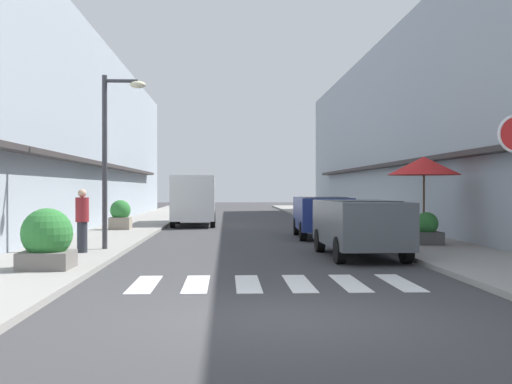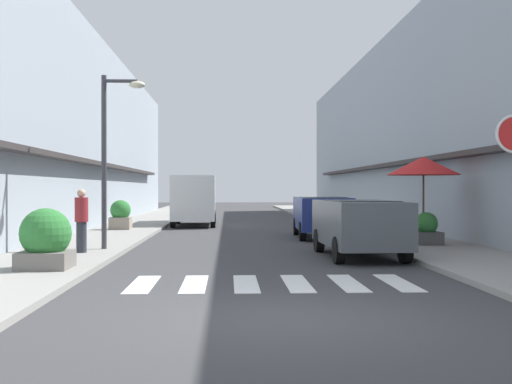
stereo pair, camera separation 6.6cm
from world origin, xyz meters
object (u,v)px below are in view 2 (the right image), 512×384
(planter_far, at_px, (121,215))
(cafe_umbrella, at_px, (423,166))
(pedestrian_walking_near, at_px, (81,219))
(street_lamp, at_px, (112,141))
(parked_car_near, at_px, (359,222))
(planter_corner, at_px, (46,240))
(planter_midblock, at_px, (426,230))
(delivery_van, at_px, (194,196))
(parked_car_mid, at_px, (322,212))

(planter_far, bearing_deg, cafe_umbrella, -34.85)
(pedestrian_walking_near, bearing_deg, street_lamp, -153.17)
(parked_car_near, relative_size, pedestrian_walking_near, 2.61)
(planter_corner, bearing_deg, parked_car_near, 22.09)
(planter_midblock, bearing_deg, street_lamp, -173.76)
(parked_car_near, bearing_deg, delivery_van, 109.23)
(street_lamp, bearing_deg, planter_corner, -97.72)
(planter_far, bearing_deg, parked_car_mid, -22.92)
(cafe_umbrella, distance_m, planter_midblock, 1.91)
(parked_car_mid, height_order, delivery_van, delivery_van)
(parked_car_near, xyz_separation_m, parked_car_mid, (-0.00, 6.46, -0.00))
(street_lamp, relative_size, planter_far, 4.00)
(planter_corner, bearing_deg, street_lamp, 82.28)
(planter_corner, height_order, pedestrian_walking_near, pedestrian_walking_near)
(cafe_umbrella, height_order, planter_far, cafe_umbrella)
(planter_corner, xyz_separation_m, pedestrian_walking_near, (-0.01, 3.26, 0.27))
(parked_car_near, bearing_deg, planter_far, 128.42)
(delivery_van, relative_size, planter_midblock, 5.70)
(planter_midblock, bearing_deg, planter_corner, -151.38)
(parked_car_mid, xyz_separation_m, pedestrian_walking_near, (-7.13, -6.09, 0.06))
(parked_car_near, xyz_separation_m, delivery_van, (-4.95, 14.20, 0.48))
(parked_car_near, bearing_deg, planter_midblock, 43.34)
(parked_car_mid, height_order, cafe_umbrella, cafe_umbrella)
(parked_car_mid, relative_size, cafe_umbrella, 1.62)
(parked_car_near, bearing_deg, cafe_umbrella, 46.34)
(planter_corner, bearing_deg, cafe_umbrella, 29.79)
(parked_car_near, height_order, street_lamp, street_lamp)
(cafe_umbrella, height_order, pedestrian_walking_near, cafe_umbrella)
(planter_midblock, bearing_deg, parked_car_mid, 121.31)
(pedestrian_walking_near, bearing_deg, parked_car_near, 144.46)
(parked_car_near, relative_size, planter_midblock, 4.49)
(street_lamp, distance_m, cafe_umbrella, 9.14)
(parked_car_mid, bearing_deg, planter_far, 157.08)
(parked_car_near, relative_size, planter_far, 3.60)
(cafe_umbrella, xyz_separation_m, planter_midblock, (0.00, -0.26, -1.89))
(planter_far, relative_size, pedestrian_walking_near, 0.72)
(planter_far, bearing_deg, planter_midblock, -35.81)
(delivery_van, bearing_deg, cafe_umbrella, -57.26)
(parked_car_near, xyz_separation_m, planter_corner, (-7.12, -2.89, -0.21))
(pedestrian_walking_near, bearing_deg, planter_corner, 57.65)
(planter_corner, bearing_deg, pedestrian_walking_near, 90.24)
(parked_car_mid, xyz_separation_m, planter_corner, (-7.12, -9.35, -0.21))
(delivery_van, height_order, planter_midblock, delivery_van)
(street_lamp, distance_m, planter_far, 8.75)
(cafe_umbrella, bearing_deg, parked_car_mid, 122.97)
(street_lamp, bearing_deg, cafe_umbrella, 7.85)
(street_lamp, distance_m, planter_midblock, 9.43)
(street_lamp, xyz_separation_m, planter_far, (-1.17, 8.35, -2.37))
(planter_corner, distance_m, planter_midblock, 10.95)
(pedestrian_walking_near, bearing_deg, parked_car_mid, -172.08)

